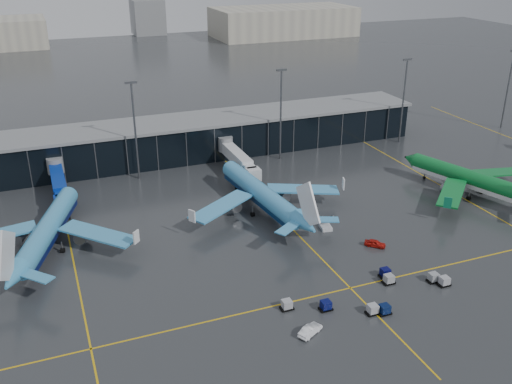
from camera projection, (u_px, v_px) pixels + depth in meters
name	position (u px, v px, depth m)	size (l,w,h in m)	color
ground	(266.00, 259.00, 110.80)	(600.00, 600.00, 0.00)	#282B2D
terminal_pier	(182.00, 138.00, 161.37)	(142.00, 17.00, 10.70)	black
jet_bridges	(59.00, 183.00, 133.74)	(94.00, 27.50, 7.20)	#595B60
flood_masts	(211.00, 119.00, 149.46)	(203.00, 0.50, 25.50)	#595B60
distant_hangars	(174.00, 25.00, 353.89)	(260.00, 71.00, 22.00)	#B2AD99
taxi_lines	(290.00, 227.00, 123.20)	(220.00, 120.00, 0.02)	gold
airliner_arkefly	(46.00, 217.00, 112.15)	(38.56, 43.92, 13.50)	#3A8EBF
airliner_klm_near	(260.00, 182.00, 128.18)	(39.22, 44.67, 13.73)	#3E95CC
airliner_aer_lingus	(471.00, 169.00, 136.54)	(37.37, 42.56, 13.08)	#0D6E2C
baggage_carts	(379.00, 292.00, 98.83)	(31.40, 11.18, 1.70)	black
mobile_airstair	(326.00, 225.00, 122.08)	(2.73, 3.54, 3.45)	silver
service_van_red	(375.00, 243.00, 114.93)	(1.70, 4.23, 1.44)	#B2140D
service_van_white	(310.00, 330.00, 89.22)	(1.61, 4.62, 1.52)	white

